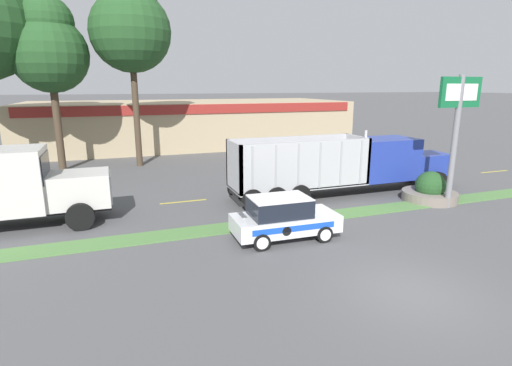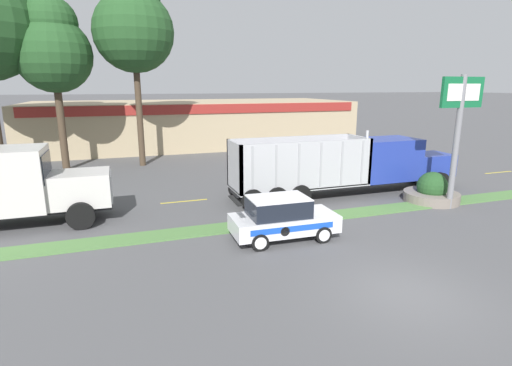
% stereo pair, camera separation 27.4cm
% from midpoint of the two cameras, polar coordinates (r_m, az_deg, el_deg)
% --- Properties ---
extents(ground_plane, '(600.00, 600.00, 0.00)m').
position_cam_midpoint_polar(ground_plane, '(12.65, 20.55, -14.52)').
color(ground_plane, '#515154').
extents(grass_verge, '(120.00, 1.21, 0.06)m').
position_cam_midpoint_polar(grass_verge, '(17.96, 6.17, -5.09)').
color(grass_verge, '#517F42').
rests_on(grass_verge, ground_plane).
extents(centre_line_2, '(2.40, 0.14, 0.01)m').
position_cam_midpoint_polar(centre_line_2, '(20.79, -25.56, -3.85)').
color(centre_line_2, yellow).
rests_on(centre_line_2, ground_plane).
extents(centre_line_3, '(2.40, 0.14, 0.01)m').
position_cam_midpoint_polar(centre_line_3, '(20.89, -10.70, -2.63)').
color(centre_line_3, yellow).
rests_on(centre_line_3, ground_plane).
extents(centre_line_4, '(2.40, 0.14, 0.01)m').
position_cam_midpoint_polar(centre_line_4, '(22.34, 3.08, -1.33)').
color(centre_line_4, yellow).
rests_on(centre_line_4, ground_plane).
extents(centre_line_5, '(2.40, 0.14, 0.01)m').
position_cam_midpoint_polar(centre_line_5, '(24.90, 14.59, -0.19)').
color(centre_line_5, yellow).
rests_on(centre_line_5, ground_plane).
extents(centre_line_6, '(2.40, 0.14, 0.01)m').
position_cam_midpoint_polar(centre_line_6, '(28.27, 23.67, 0.72)').
color(centre_line_6, yellow).
rests_on(centre_line_6, ground_plane).
extents(centre_line_7, '(2.40, 0.14, 0.01)m').
position_cam_midpoint_polar(centre_line_7, '(32.20, 30.67, 1.42)').
color(centre_line_7, yellow).
rests_on(centre_line_7, ground_plane).
extents(dump_truck_lead, '(13.11, 2.59, 3.56)m').
position_cam_midpoint_polar(dump_truck_lead, '(22.76, 14.81, 2.50)').
color(dump_truck_lead, black).
rests_on(dump_truck_lead, ground_plane).
extents(rally_car, '(4.11, 2.00, 1.73)m').
position_cam_midpoint_polar(rally_car, '(15.45, 3.40, -4.95)').
color(rally_car, white).
rests_on(rally_car, ground_plane).
extents(store_sign_post, '(2.31, 0.28, 6.30)m').
position_cam_midpoint_polar(store_sign_post, '(20.93, 26.50, 8.42)').
color(store_sign_post, gray).
rests_on(store_sign_post, ground_plane).
extents(stone_planter, '(2.74, 2.74, 1.55)m').
position_cam_midpoint_polar(stone_planter, '(22.41, 23.26, -1.07)').
color(stone_planter, slate).
rests_on(stone_planter, ground_plane).
extents(store_building_backdrop, '(30.58, 12.10, 4.29)m').
position_cam_midpoint_polar(store_building_backdrop, '(41.29, -9.68, 8.46)').
color(store_building_backdrop, tan).
rests_on(store_building_backdrop, ground_plane).
extents(tree_behind_left, '(5.55, 5.55, 13.59)m').
position_cam_midpoint_polar(tree_behind_left, '(30.79, -17.81, 20.87)').
color(tree_behind_left, '#473828').
rests_on(tree_behind_left, ground_plane).
extents(tree_behind_centre, '(4.97, 4.97, 11.53)m').
position_cam_midpoint_polar(tree_behind_centre, '(30.87, -27.74, 16.79)').
color(tree_behind_centre, '#473828').
rests_on(tree_behind_centre, ground_plane).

